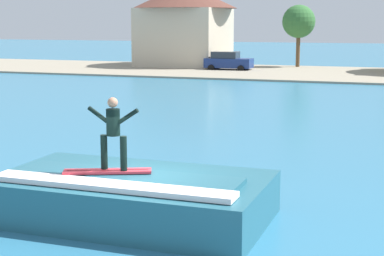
{
  "coord_description": "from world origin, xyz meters",
  "views": [
    {
      "loc": [
        5.92,
        -12.86,
        4.64
      ],
      "look_at": [
        -0.21,
        4.32,
        1.52
      ],
      "focal_mm": 58.02,
      "sensor_mm": 36.0,
      "label": 1
    }
  ],
  "objects_px": {
    "surfer": "(113,129)",
    "house_with_chimney": "(185,21)",
    "surfboard": "(107,171)",
    "car_near_shore": "(228,61)",
    "wave_crest": "(132,197)",
    "tree_tall_bare": "(299,22)"
  },
  "relations": [
    {
      "from": "tree_tall_bare",
      "to": "surfer",
      "type": "bearing_deg",
      "value": -84.75
    },
    {
      "from": "surfboard",
      "to": "surfer",
      "type": "distance_m",
      "value": 1.0
    },
    {
      "from": "wave_crest",
      "to": "tree_tall_bare",
      "type": "height_order",
      "value": "tree_tall_bare"
    },
    {
      "from": "surfer",
      "to": "car_near_shore",
      "type": "bearing_deg",
      "value": 103.01
    },
    {
      "from": "car_near_shore",
      "to": "house_with_chimney",
      "type": "relative_size",
      "value": 0.41
    },
    {
      "from": "house_with_chimney",
      "to": "surfer",
      "type": "bearing_deg",
      "value": -71.55
    },
    {
      "from": "car_near_shore",
      "to": "house_with_chimney",
      "type": "distance_m",
      "value": 8.19
    },
    {
      "from": "surfer",
      "to": "house_with_chimney",
      "type": "bearing_deg",
      "value": 108.45
    },
    {
      "from": "house_with_chimney",
      "to": "car_near_shore",
      "type": "bearing_deg",
      "value": -34.89
    },
    {
      "from": "surfboard",
      "to": "car_near_shore",
      "type": "bearing_deg",
      "value": 102.82
    },
    {
      "from": "surfer",
      "to": "house_with_chimney",
      "type": "relative_size",
      "value": 0.16
    },
    {
      "from": "car_near_shore",
      "to": "house_with_chimney",
      "type": "bearing_deg",
      "value": 145.11
    },
    {
      "from": "wave_crest",
      "to": "surfer",
      "type": "bearing_deg",
      "value": -147.52
    },
    {
      "from": "surfboard",
      "to": "house_with_chimney",
      "type": "distance_m",
      "value": 51.39
    },
    {
      "from": "wave_crest",
      "to": "surfer",
      "type": "xyz_separation_m",
      "value": [
        -0.34,
        -0.22,
        1.64
      ]
    },
    {
      "from": "car_near_shore",
      "to": "surfer",
      "type": "bearing_deg",
      "value": -76.99
    },
    {
      "from": "house_with_chimney",
      "to": "tree_tall_bare",
      "type": "relative_size",
      "value": 1.72
    },
    {
      "from": "car_near_shore",
      "to": "house_with_chimney",
      "type": "height_order",
      "value": "house_with_chimney"
    },
    {
      "from": "car_near_shore",
      "to": "tree_tall_bare",
      "type": "bearing_deg",
      "value": 45.86
    },
    {
      "from": "house_with_chimney",
      "to": "surfboard",
      "type": "bearing_deg",
      "value": -71.72
    },
    {
      "from": "wave_crest",
      "to": "tree_tall_bare",
      "type": "relative_size",
      "value": 1.0
    },
    {
      "from": "surfer",
      "to": "house_with_chimney",
      "type": "xyz_separation_m",
      "value": [
        -16.22,
        48.6,
        2.57
      ]
    }
  ]
}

